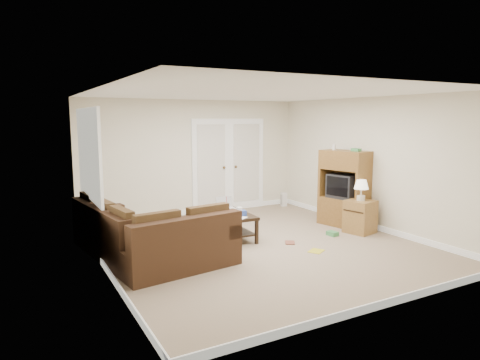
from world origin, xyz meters
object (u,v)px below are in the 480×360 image
sectional_sofa (144,240)px  coffee_table (231,224)px  side_cabinet (360,214)px  tv_armoire (344,188)px

sectional_sofa → coffee_table: (1.69, 0.46, -0.06)m
coffee_table → side_cabinet: 2.42m
sectional_sofa → side_cabinet: side_cabinet is taller
sectional_sofa → side_cabinet: (3.96, -0.38, 0.05)m
sectional_sofa → coffee_table: 1.75m
coffee_table → side_cabinet: side_cabinet is taller
tv_armoire → side_cabinet: 0.69m
coffee_table → tv_armoire: size_ratio=0.72×
tv_armoire → coffee_table: bearing=160.8°
sectional_sofa → side_cabinet: bearing=-13.5°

